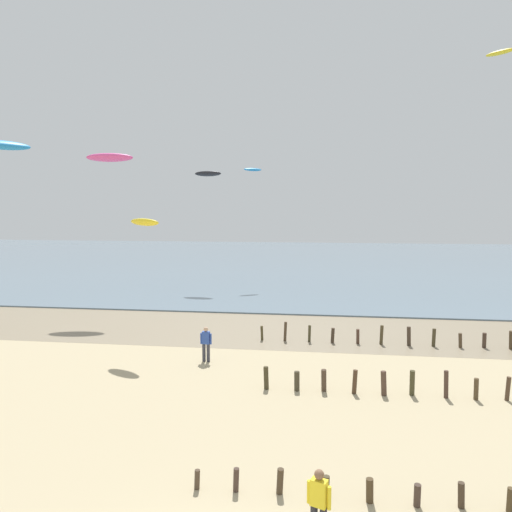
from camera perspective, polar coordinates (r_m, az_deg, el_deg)
name	(u,v)px	position (r m, az deg, el deg)	size (l,w,h in m)	color
wet_sand_strip	(288,330)	(29.45, 3.83, -8.85)	(120.00, 8.42, 0.01)	#84755B
sea	(306,260)	(68.08, 5.98, -0.52)	(160.00, 70.00, 0.10)	slate
groyne_near	(511,501)	(14.47, 28.12, -24.36)	(14.68, 0.34, 0.73)	#48392A
groyne_mid	(468,387)	(20.98, 23.98, -14.09)	(16.61, 0.38, 1.10)	#3F3722
groyne_far	(423,338)	(27.64, 19.32, -9.16)	(16.15, 0.36, 1.08)	#453C23
person_by_waterline	(206,343)	(23.59, -5.98, -10.28)	(0.57, 0.24, 1.71)	#383842
person_left_flank	(319,504)	(11.94, 7.50, -27.25)	(0.53, 0.34, 1.71)	#232328
kite_aloft_0	(208,174)	(45.09, -5.75, 9.74)	(2.54, 0.81, 0.41)	black
kite_aloft_1	(253,170)	(46.52, -0.40, 10.27)	(1.81, 0.58, 0.29)	#2384D1
kite_aloft_2	(1,145)	(33.10, -28.16, 11.60)	(3.43, 1.10, 0.55)	#2384D1
kite_aloft_4	(500,52)	(47.98, 27.12, 20.80)	(2.47, 0.79, 0.40)	yellow
kite_aloft_5	(110,158)	(35.98, -17.06, 11.16)	(3.31, 1.06, 0.53)	#E54C99
kite_aloft_6	(145,222)	(25.56, -13.15, 3.95)	(1.98, 0.63, 0.32)	yellow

